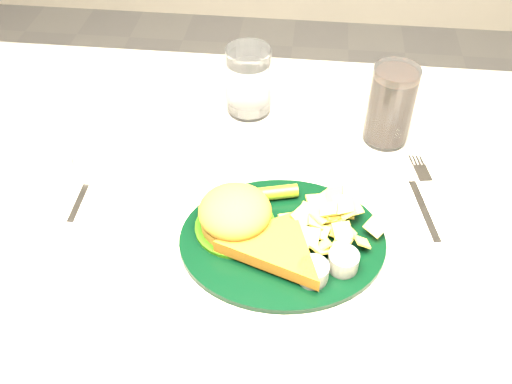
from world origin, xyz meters
TOP-DOWN VIEW (x-y plane):
  - table at (0.00, 0.00)m, footprint 1.20×0.80m
  - dinner_plate at (0.07, -0.06)m, footprint 0.29×0.25m
  - water_glass at (-0.01, 0.23)m, footprint 0.08×0.08m
  - cola_glass at (0.21, 0.18)m, footprint 0.08×0.08m
  - fork_napkin at (0.26, 0.03)m, footprint 0.15×0.17m
  - spoon at (-0.22, -0.00)m, footprint 0.04×0.14m
  - ramekin at (-0.23, 0.07)m, footprint 0.05×0.05m
  - wrapped_straw at (-0.14, 0.17)m, footprint 0.18×0.09m

SIDE VIEW (x-z plane):
  - table at x=0.00m, z-range 0.00..0.75m
  - wrapped_straw at x=-0.14m, z-range 0.75..0.76m
  - spoon at x=-0.22m, z-range 0.75..0.76m
  - fork_napkin at x=0.26m, z-range 0.75..0.76m
  - ramekin at x=-0.23m, z-range 0.75..0.78m
  - dinner_plate at x=0.07m, z-range 0.75..0.81m
  - water_glass at x=-0.01m, z-range 0.75..0.86m
  - cola_glass at x=0.21m, z-range 0.75..0.88m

